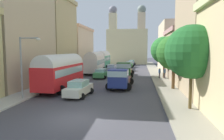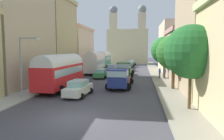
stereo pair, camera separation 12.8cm
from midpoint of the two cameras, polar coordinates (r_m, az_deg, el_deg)
The scene contains 27 objects.
ground_plane at distance 40.30m, azimuth 1.96°, elevation -0.86°, with size 154.00×154.00×0.00m, color #44434B.
sidewalk_left at distance 41.67m, azimuth -8.01°, elevation -0.60°, with size 2.50×70.00×0.14m, color #A7AAA3.
sidewalk_right at distance 40.20m, azimuth 12.29°, elevation -0.90°, with size 2.50×70.00×0.14m, color gray.
building_left_1 at distance 28.40m, azimuth -24.41°, elevation 9.23°, with size 4.76×11.86×13.18m.
building_left_2 at distance 38.78m, azimuth -16.00°, elevation 8.96°, with size 6.46×10.26×13.83m.
building_left_3 at distance 50.71m, azimuth -9.40°, elevation 6.06°, with size 5.29×14.06×9.92m.
building_right_1 at distance 23.93m, azimuth 25.67°, elevation 10.53°, with size 5.58×10.25×13.67m.
building_right_2 at distance 34.16m, azimuth 19.08°, elevation 4.23°, with size 4.91×10.83×7.75m.
building_right_3 at distance 46.42m, azimuth 16.57°, elevation 6.09°, with size 5.11×12.90×10.22m.
distant_church at distance 67.03m, azimuth 4.41°, elevation 6.99°, with size 12.68×7.06×18.18m.
parked_bus_0 at distance 24.16m, azimuth -13.89°, elevation -0.06°, with size 3.57×8.79×4.06m.
parked_bus_1 at distance 39.59m, azimuth -4.56°, elevation 2.36°, with size 3.46×9.15×4.17m.
parked_bus_2 at distance 50.62m, azimuth -2.28°, elevation 3.15°, with size 3.25×8.11×4.22m.
cargo_truck_0 at distance 24.16m, azimuth 2.25°, elevation -2.21°, with size 3.07×6.91×2.41m.
cargo_truck_1 at distance 34.35m, azimuth 3.62°, elevation 0.19°, with size 3.05×7.39×2.52m.
car_0 at distance 44.68m, azimuth 4.12°, elevation 0.79°, with size 2.34×4.25×1.57m.
car_1 at distance 53.80m, azimuth 5.03°, elevation 1.58°, with size 2.38×4.20×1.51m.
car_2 at distance 60.22m, azimuth 5.62°, elevation 2.03°, with size 2.32×3.92×1.56m.
car_3 at distance 20.62m, azimuth -9.08°, elevation -4.99°, with size 2.42×4.39×1.58m.
car_4 at distance 33.30m, azimuth -2.86°, elevation -0.92°, with size 2.39×4.36×1.50m.
car_5 at distance 42.73m, azimuth -0.00°, elevation 0.54°, with size 2.27×4.26×1.52m.
pedestrian_0 at distance 32.93m, azimuth 13.13°, elevation -0.69°, with size 0.42×0.42×1.77m.
pedestrian_1 at distance 33.10m, azimuth 14.49°, elevation -0.71°, with size 0.41×0.41×1.75m.
streetlamp_near at distance 20.17m, azimuth -22.97°, elevation 2.13°, with size 2.01×0.28×5.69m.
roadside_tree_0 at distance 16.32m, azimuth 21.24°, elevation 4.68°, with size 4.01×4.01×6.42m.
roadside_tree_1 at distance 24.26m, azimuth 16.85°, elevation 4.57°, with size 3.95×3.95×6.21m.
roadside_tree_2 at distance 33.54m, azimuth 14.40°, elevation 5.33°, with size 4.26×4.26×6.63m.
Camera 2 is at (4.23, -12.81, 4.58)m, focal length 33.11 mm.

